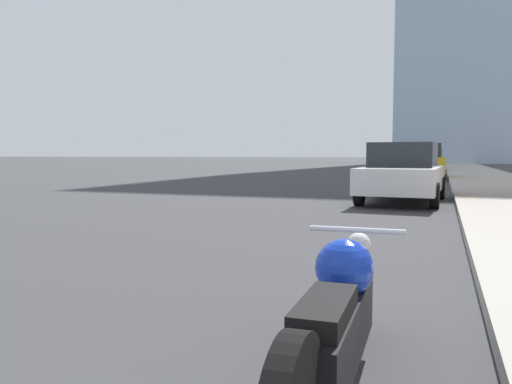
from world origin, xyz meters
TOP-DOWN VIEW (x-y plane):
  - sidewalk at (5.33, 40.00)m, footprint 3.50×240.00m
  - motorcycle at (2.75, 4.13)m, footprint 0.62×2.39m
  - parked_car_white at (2.31, 15.18)m, footprint 2.09×4.56m
  - parked_car_yellow at (2.39, 28.41)m, footprint 2.12×4.59m
  - parked_car_green at (2.51, 40.15)m, footprint 2.02×4.16m
  - parked_car_silver at (2.23, 51.43)m, footprint 2.01×4.38m

SIDE VIEW (x-z plane):
  - sidewalk at x=5.33m, z-range 0.00..0.15m
  - motorcycle at x=2.75m, z-range 0.00..0.79m
  - parked_car_white at x=2.31m, z-range 0.00..1.55m
  - parked_car_green at x=2.51m, z-range 0.00..1.61m
  - parked_car_silver at x=2.23m, z-range 0.00..1.70m
  - parked_car_yellow at x=2.39m, z-range -0.02..1.78m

